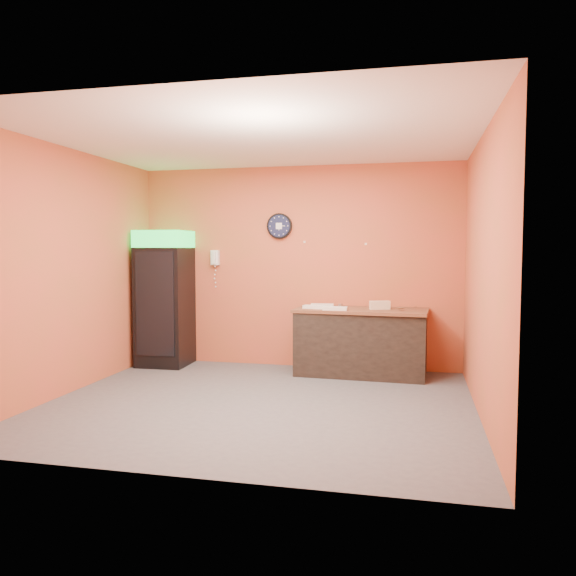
# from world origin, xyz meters

# --- Properties ---
(floor) EXTENTS (4.50, 4.50, 0.00)m
(floor) POSITION_xyz_m (0.00, 0.00, 0.00)
(floor) COLOR #47474C
(floor) RESTS_ON ground
(back_wall) EXTENTS (4.50, 0.02, 2.80)m
(back_wall) POSITION_xyz_m (0.00, 2.00, 1.40)
(back_wall) COLOR #CA4E39
(back_wall) RESTS_ON floor
(left_wall) EXTENTS (0.02, 4.00, 2.80)m
(left_wall) POSITION_xyz_m (-2.25, 0.00, 1.40)
(left_wall) COLOR #CA4E39
(left_wall) RESTS_ON floor
(right_wall) EXTENTS (0.02, 4.00, 2.80)m
(right_wall) POSITION_xyz_m (2.25, 0.00, 1.40)
(right_wall) COLOR #CA4E39
(right_wall) RESTS_ON floor
(ceiling) EXTENTS (4.50, 4.00, 0.02)m
(ceiling) POSITION_xyz_m (0.00, 0.00, 2.80)
(ceiling) COLOR white
(ceiling) RESTS_ON back_wall
(beverage_cooler) EXTENTS (0.69, 0.70, 1.91)m
(beverage_cooler) POSITION_xyz_m (-1.85, 1.61, 0.93)
(beverage_cooler) COLOR black
(beverage_cooler) RESTS_ON floor
(prep_counter) EXTENTS (1.69, 0.81, 0.83)m
(prep_counter) POSITION_xyz_m (0.93, 1.63, 0.42)
(prep_counter) COLOR black
(prep_counter) RESTS_ON floor
(wall_clock) EXTENTS (0.36, 0.06, 0.36)m
(wall_clock) POSITION_xyz_m (-0.25, 1.97, 1.97)
(wall_clock) COLOR black
(wall_clock) RESTS_ON back_wall
(wall_phone) EXTENTS (0.12, 0.10, 0.21)m
(wall_phone) POSITION_xyz_m (-1.20, 1.95, 1.53)
(wall_phone) COLOR white
(wall_phone) RESTS_ON back_wall
(butcher_paper) EXTENTS (1.75, 0.89, 0.04)m
(butcher_paper) POSITION_xyz_m (0.93, 1.63, 0.85)
(butcher_paper) COLOR brown
(butcher_paper) RESTS_ON prep_counter
(sub_roll_stack) EXTENTS (0.27, 0.17, 0.11)m
(sub_roll_stack) POSITION_xyz_m (1.17, 1.61, 0.93)
(sub_roll_stack) COLOR beige
(sub_roll_stack) RESTS_ON butcher_paper
(wrapped_sandwich_left) EXTENTS (0.31, 0.17, 0.04)m
(wrapped_sandwich_left) POSITION_xyz_m (0.33, 1.51, 0.89)
(wrapped_sandwich_left) COLOR white
(wrapped_sandwich_left) RESTS_ON butcher_paper
(wrapped_sandwich_mid) EXTENTS (0.31, 0.13, 0.04)m
(wrapped_sandwich_mid) POSITION_xyz_m (0.62, 1.38, 0.89)
(wrapped_sandwich_mid) COLOR white
(wrapped_sandwich_mid) RESTS_ON butcher_paper
(wrapped_sandwich_right) EXTENTS (0.31, 0.14, 0.04)m
(wrapped_sandwich_right) POSITION_xyz_m (0.40, 1.73, 0.89)
(wrapped_sandwich_right) COLOR white
(wrapped_sandwich_right) RESTS_ON butcher_paper
(kitchen_tool) EXTENTS (0.06, 0.06, 0.06)m
(kitchen_tool) POSITION_xyz_m (0.65, 1.67, 0.90)
(kitchen_tool) COLOR silver
(kitchen_tool) RESTS_ON butcher_paper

